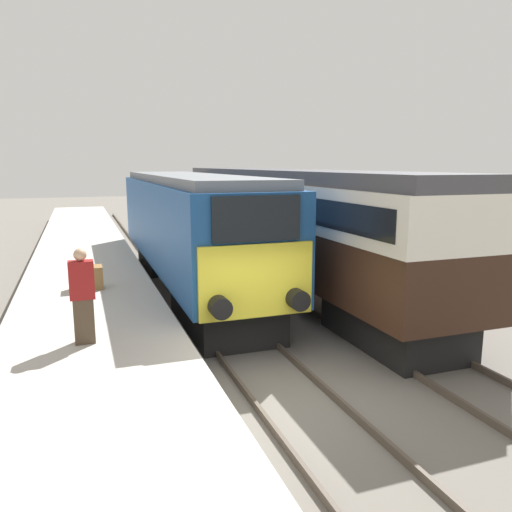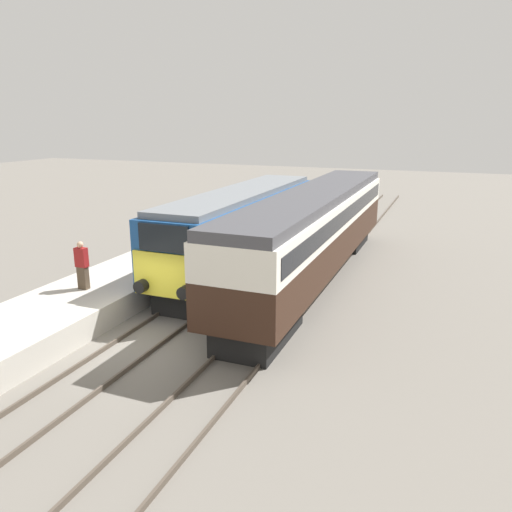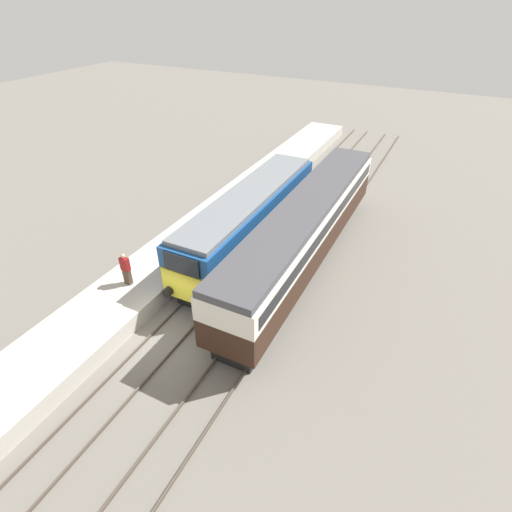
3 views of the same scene
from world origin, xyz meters
The scene contains 8 objects.
ground_plane centered at (0.00, 0.00, 0.00)m, with size 120.00×120.00×0.00m, color slate.
platform_left centered at (-3.30, 8.00, 0.45)m, with size 3.50×50.00×0.90m.
rails_near_track centered at (0.00, 5.00, 0.07)m, with size 1.51×60.00×0.14m.
rails_far_track centered at (3.40, 5.00, 0.07)m, with size 1.50×60.00×0.14m.
locomotive centered at (0.00, 8.37, 2.13)m, with size 2.70×13.59×3.83m.
passenger_carriage centered at (3.40, 8.49, 2.41)m, with size 2.75×17.79×3.97m.
person_on_platform centered at (-3.41, 1.67, 1.78)m, with size 0.44×0.26×1.78m.
luggage_crate centered at (-3.24, 5.94, 1.20)m, with size 0.70×0.56×0.60m.
Camera 3 is at (9.47, -9.67, 13.39)m, focal length 28.00 mm.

